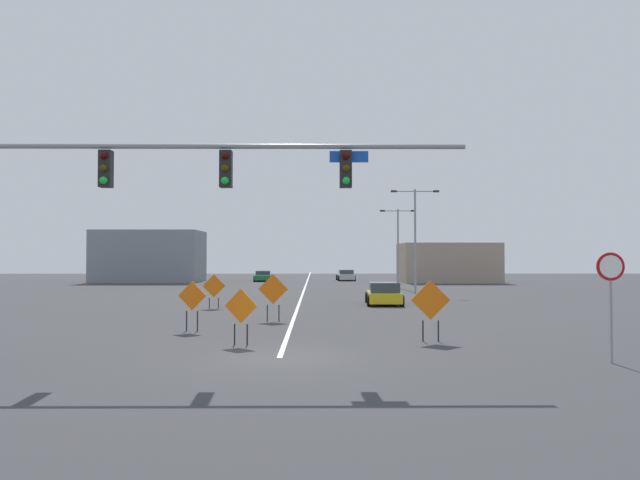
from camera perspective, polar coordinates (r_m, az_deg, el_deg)
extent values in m
plane|color=#38383A|center=(16.57, -4.02, -11.54)|extent=(161.19, 161.19, 0.00)
cube|color=white|center=(61.15, -1.36, -4.32)|extent=(0.16, 89.55, 0.01)
cylinder|color=gray|center=(16.79, -9.26, 9.10)|extent=(13.59, 0.14, 0.14)
cube|color=black|center=(17.52, -20.38, 6.59)|extent=(0.34, 0.32, 1.05)
sphere|color=#3A0503|center=(17.42, -20.56, 7.81)|extent=(0.22, 0.22, 0.22)
sphere|color=#3C3106|center=(17.37, -20.57, 6.67)|extent=(0.22, 0.22, 0.22)
sphere|color=green|center=(17.32, -20.59, 5.52)|extent=(0.22, 0.22, 0.22)
cube|color=black|center=(16.68, -9.27, 6.93)|extent=(0.34, 0.32, 1.05)
sphere|color=#3A0503|center=(16.57, -9.35, 8.21)|extent=(0.22, 0.22, 0.22)
sphere|color=#3C3106|center=(16.51, -9.36, 7.01)|extent=(0.22, 0.22, 0.22)
sphere|color=green|center=(16.46, -9.36, 5.81)|extent=(0.22, 0.22, 0.22)
cube|color=black|center=(16.50, 2.55, 7.00)|extent=(0.34, 0.32, 1.05)
sphere|color=#3A0503|center=(16.39, 2.58, 8.30)|extent=(0.22, 0.22, 0.22)
sphere|color=#3C3106|center=(16.34, 2.58, 7.09)|extent=(0.22, 0.22, 0.22)
sphere|color=green|center=(16.29, 2.59, 5.87)|extent=(0.22, 0.22, 0.22)
cube|color=#1447B7|center=(16.57, 2.87, 8.21)|extent=(1.10, 0.03, 0.32)
cylinder|color=gray|center=(17.42, 26.82, -7.23)|extent=(0.07, 0.07, 2.20)
cylinder|color=#B20F14|center=(17.33, 26.75, -2.36)|extent=(0.76, 0.03, 0.76)
cylinder|color=white|center=(17.31, 26.78, -2.36)|extent=(0.61, 0.01, 0.61)
cylinder|color=gray|center=(52.76, 7.71, -0.85)|extent=(0.16, 0.16, 7.16)
cylinder|color=gray|center=(52.83, 6.94, 2.88)|extent=(1.41, 0.08, 0.08)
cube|color=#262628|center=(52.74, 6.18, 2.88)|extent=(0.44, 0.24, 0.14)
cylinder|color=gray|center=(53.03, 8.45, 2.87)|extent=(1.41, 0.08, 0.08)
cube|color=#262628|center=(53.14, 9.20, 2.86)|extent=(0.44, 0.24, 0.14)
cylinder|color=gray|center=(45.00, 9.38, -0.14)|extent=(0.16, 0.16, 8.04)
cylinder|color=gray|center=(45.13, 8.33, 4.78)|extent=(1.64, 0.08, 0.08)
cube|color=#262628|center=(45.02, 7.29, 4.79)|extent=(0.44, 0.24, 0.14)
cylinder|color=gray|center=(45.41, 10.38, 4.75)|extent=(1.64, 0.08, 0.08)
cube|color=#262628|center=(45.57, 11.39, 4.73)|extent=(0.44, 0.24, 0.14)
cube|color=orange|center=(19.83, 10.85, -5.84)|extent=(1.33, 0.06, 1.33)
cylinder|color=black|center=(19.89, 10.13, -8.83)|extent=(0.05, 0.05, 0.71)
cylinder|color=black|center=(19.98, 11.61, -8.79)|extent=(0.05, 0.05, 0.71)
cube|color=orange|center=(22.69, -12.51, -5.39)|extent=(1.11, 0.19, 1.11)
cylinder|color=black|center=(22.85, -13.04, -7.79)|extent=(0.05, 0.05, 0.78)
cylinder|color=black|center=(22.70, -12.00, -7.83)|extent=(0.05, 0.05, 0.78)
cube|color=orange|center=(32.48, -10.43, -4.48)|extent=(1.26, 0.22, 1.27)
cylinder|color=black|center=(32.55, -10.87, -6.13)|extent=(0.05, 0.05, 0.58)
cylinder|color=black|center=(32.53, -10.00, -6.14)|extent=(0.05, 0.05, 0.58)
cube|color=orange|center=(18.91, -7.81, -6.46)|extent=(1.09, 0.31, 1.12)
cylinder|color=black|center=(19.09, -8.43, -9.18)|extent=(0.05, 0.05, 0.68)
cylinder|color=black|center=(18.94, -7.20, -9.25)|extent=(0.05, 0.05, 0.68)
cube|color=orange|center=(25.84, -4.64, -4.85)|extent=(1.34, 0.13, 1.34)
cylinder|color=black|center=(25.95, -5.22, -7.16)|extent=(0.05, 0.05, 0.71)
cylinder|color=black|center=(25.88, -4.07, -7.17)|extent=(0.05, 0.05, 0.71)
cube|color=#196B38|center=(67.72, -5.64, -3.68)|extent=(2.09, 4.58, 0.57)
cube|color=#333D47|center=(67.93, -5.63, -3.24)|extent=(1.77, 2.18, 0.46)
cylinder|color=black|center=(66.20, -6.49, -3.83)|extent=(0.25, 0.65, 0.64)
cylinder|color=black|center=(66.13, -4.89, -3.84)|extent=(0.25, 0.65, 0.64)
cylinder|color=black|center=(69.34, -6.36, -3.74)|extent=(0.25, 0.65, 0.64)
cylinder|color=black|center=(69.27, -4.83, -3.74)|extent=(0.25, 0.65, 0.64)
cube|color=gold|center=(34.79, 6.32, -5.59)|extent=(2.07, 3.99, 0.59)
cube|color=#333D47|center=(34.56, 6.34, -4.65)|extent=(1.80, 2.30, 0.58)
cylinder|color=black|center=(36.23, 7.67, -5.64)|extent=(0.25, 0.65, 0.64)
cylinder|color=black|center=(36.10, 4.66, -5.67)|extent=(0.25, 0.65, 0.64)
cylinder|color=black|center=(33.52, 8.10, -5.96)|extent=(0.25, 0.65, 0.64)
cylinder|color=black|center=(33.38, 4.86, -5.99)|extent=(0.25, 0.65, 0.64)
cube|color=#B7BABF|center=(69.04, 2.55, -3.62)|extent=(2.03, 4.06, 0.65)
cube|color=#333D47|center=(68.83, 2.57, -3.16)|extent=(1.75, 2.12, 0.48)
cylinder|color=black|center=(70.53, 3.18, -3.71)|extent=(0.25, 0.65, 0.64)
cylinder|color=black|center=(70.35, 1.69, -3.72)|extent=(0.25, 0.65, 0.64)
cylinder|color=black|center=(67.76, 3.45, -3.79)|extent=(0.25, 0.65, 0.64)
cylinder|color=black|center=(67.57, 1.90, -3.80)|extent=(0.25, 0.65, 0.64)
cube|color=gray|center=(68.38, -16.47, -1.55)|extent=(11.63, 6.93, 5.78)
cube|color=gray|center=(66.22, 12.48, -2.20)|extent=(10.51, 7.07, 4.34)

